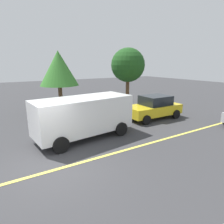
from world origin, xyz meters
TOP-DOWN VIEW (x-y plane):
  - ground_plane at (0.00, 0.00)m, footprint 80.00×80.00m
  - lane_marking_centre at (3.00, 0.00)m, footprint 28.00×0.16m
  - white_van at (2.26, 2.51)m, footprint 5.38×2.70m
  - car_yellow_near_curb at (8.11, 3.38)m, footprint 4.19×2.13m
  - tree_left_verge at (8.95, 7.82)m, footprint 3.06×3.06m
  - tree_centre_verge at (2.66, 8.00)m, footprint 2.90×2.90m

SIDE VIEW (x-z plane):
  - ground_plane at x=0.00m, z-range 0.00..0.00m
  - lane_marking_centre at x=3.00m, z-range 0.00..0.01m
  - car_yellow_near_curb at x=8.11m, z-range 0.00..1.66m
  - white_van at x=2.26m, z-range 0.17..2.37m
  - tree_centre_verge at x=2.66m, z-range 1.12..5.99m
  - tree_left_verge at x=8.95m, z-range 1.10..6.43m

